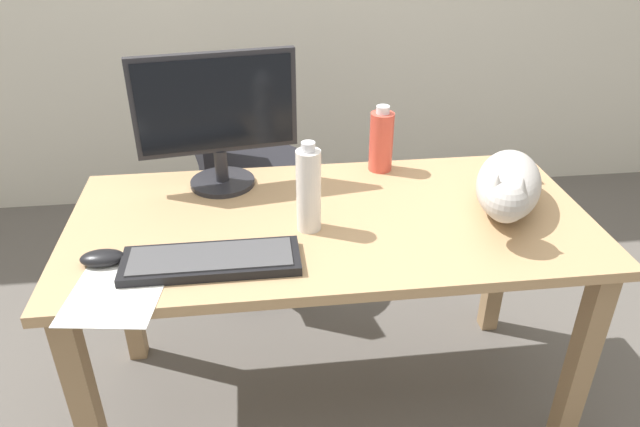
{
  "coord_description": "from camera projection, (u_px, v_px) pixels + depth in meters",
  "views": [
    {
      "loc": [
        -0.2,
        -1.43,
        1.56
      ],
      "look_at": [
        -0.04,
        -0.08,
        0.78
      ],
      "focal_mm": 33.13,
      "sensor_mm": 36.0,
      "label": 1
    }
  ],
  "objects": [
    {
      "name": "keyboard",
      "position": [
        211.0,
        260.0,
        1.46
      ],
      "size": [
        0.44,
        0.15,
        0.03
      ],
      "color": "black",
      "rests_on": "desk"
    },
    {
      "name": "monitor",
      "position": [
        217.0,
        116.0,
        1.74
      ],
      "size": [
        0.48,
        0.2,
        0.42
      ],
      "color": "#232328",
      "rests_on": "desk"
    },
    {
      "name": "paper_sheet",
      "position": [
        119.0,
        287.0,
        1.39
      ],
      "size": [
        0.25,
        0.32,
        0.0
      ],
      "primitive_type": "cube",
      "rotation": [
        0.0,
        0.0,
        -0.14
      ],
      "color": "white",
      "rests_on": "desk"
    },
    {
      "name": "cat",
      "position": [
        508.0,
        185.0,
        1.67
      ],
      "size": [
        0.33,
        0.56,
        0.2
      ],
      "color": "#B2ADA8",
      "rests_on": "desk"
    },
    {
      "name": "computer_mouse",
      "position": [
        102.0,
        258.0,
        1.47
      ],
      "size": [
        0.11,
        0.06,
        0.04
      ],
      "primitive_type": "ellipsoid",
      "color": "black",
      "rests_on": "desk"
    },
    {
      "name": "office_chair",
      "position": [
        244.0,
        194.0,
        2.43
      ],
      "size": [
        0.49,
        0.48,
        0.96
      ],
      "color": "black",
      "rests_on": "ground_plane"
    },
    {
      "name": "spray_bottle",
      "position": [
        309.0,
        190.0,
        1.57
      ],
      "size": [
        0.07,
        0.07,
        0.25
      ],
      "color": "silver",
      "rests_on": "desk"
    },
    {
      "name": "water_bottle",
      "position": [
        381.0,
        141.0,
        1.9
      ],
      "size": [
        0.08,
        0.08,
        0.22
      ],
      "color": "#D84C3D",
      "rests_on": "desk"
    },
    {
      "name": "desk",
      "position": [
        330.0,
        247.0,
        1.73
      ],
      "size": [
        1.47,
        0.71,
        0.72
      ],
      "color": "tan",
      "rests_on": "ground_plane"
    },
    {
      "name": "ground_plane",
      "position": [
        329.0,
        397.0,
        2.03
      ],
      "size": [
        8.0,
        8.0,
        0.0
      ],
      "primitive_type": "plane",
      "color": "#59544F"
    }
  ]
}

